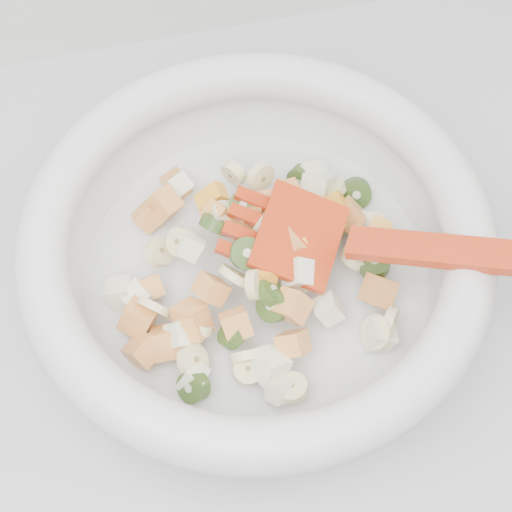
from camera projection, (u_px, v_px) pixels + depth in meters
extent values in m
cube|color=#A6A7AC|center=(393.00, 402.00, 1.06)|extent=(2.00, 0.60, 0.90)
cylinder|color=silver|center=(256.00, 279.00, 0.63)|extent=(0.29, 0.29, 0.02)
torus|color=silver|center=(256.00, 236.00, 0.58)|extent=(0.35, 0.35, 0.04)
cylinder|color=#CBB887|center=(292.00, 387.00, 0.57)|extent=(0.03, 0.03, 0.01)
cylinder|color=#CBB887|center=(180.00, 242.00, 0.61)|extent=(0.03, 0.03, 0.02)
cylinder|color=#CBB887|center=(234.00, 173.00, 0.65)|extent=(0.02, 0.03, 0.03)
cylinder|color=#CBB887|center=(247.00, 356.00, 0.57)|extent=(0.03, 0.02, 0.03)
cylinder|color=#CBB887|center=(255.00, 285.00, 0.57)|extent=(0.02, 0.03, 0.03)
cylinder|color=#CBB887|center=(354.00, 258.00, 0.61)|extent=(0.03, 0.02, 0.02)
cylinder|color=#CBB887|center=(247.00, 370.00, 0.57)|extent=(0.02, 0.02, 0.01)
cylinder|color=#CBB887|center=(356.00, 242.00, 0.62)|extent=(0.03, 0.03, 0.03)
cylinder|color=#CBB887|center=(390.00, 323.00, 0.59)|extent=(0.03, 0.03, 0.03)
cylinder|color=#CBB887|center=(159.00, 252.00, 0.62)|extent=(0.02, 0.03, 0.03)
cylinder|color=#CBB887|center=(375.00, 226.00, 0.63)|extent=(0.03, 0.03, 0.02)
cylinder|color=#CBB887|center=(331.00, 190.00, 0.65)|extent=(0.03, 0.03, 0.03)
cylinder|color=#CBB887|center=(235.00, 276.00, 0.58)|extent=(0.03, 0.03, 0.04)
cylinder|color=#CBB887|center=(193.00, 361.00, 0.57)|extent=(0.03, 0.03, 0.02)
cylinder|color=#CBB887|center=(154.00, 307.00, 0.59)|extent=(0.03, 0.03, 0.04)
cylinder|color=#CBB887|center=(377.00, 333.00, 0.59)|extent=(0.03, 0.03, 0.03)
cylinder|color=#CBB887|center=(264.00, 220.00, 0.61)|extent=(0.03, 0.03, 0.04)
cylinder|color=#CBB887|center=(224.00, 215.00, 0.62)|extent=(0.03, 0.03, 0.02)
cylinder|color=#CBB887|center=(260.00, 177.00, 0.65)|extent=(0.03, 0.02, 0.03)
cylinder|color=#CBB887|center=(198.00, 327.00, 0.58)|extent=(0.03, 0.03, 0.03)
cylinder|color=#CBB887|center=(333.00, 212.00, 0.64)|extent=(0.03, 0.02, 0.03)
cube|color=#E98F49|center=(143.00, 350.00, 0.58)|extent=(0.03, 0.03, 0.03)
cube|color=#E98F49|center=(287.00, 196.00, 0.63)|extent=(0.02, 0.02, 0.02)
cube|color=#E98F49|center=(211.00, 289.00, 0.58)|extent=(0.03, 0.03, 0.03)
cube|color=#E98F49|center=(244.00, 216.00, 0.61)|extent=(0.03, 0.03, 0.03)
cube|color=#E98F49|center=(379.00, 291.00, 0.60)|extent=(0.03, 0.03, 0.03)
cube|color=#E98F49|center=(190.00, 317.00, 0.58)|extent=(0.03, 0.03, 0.03)
cube|color=#E98F49|center=(164.00, 205.00, 0.64)|extent=(0.03, 0.03, 0.03)
cube|color=#E98F49|center=(138.00, 318.00, 0.59)|extent=(0.04, 0.03, 0.03)
cube|color=#E98F49|center=(292.00, 306.00, 0.58)|extent=(0.03, 0.03, 0.03)
cube|color=#E98F49|center=(217.00, 214.00, 0.62)|extent=(0.03, 0.03, 0.02)
cube|color=#E98F49|center=(264.00, 202.00, 0.63)|extent=(0.02, 0.03, 0.03)
cube|color=#E98F49|center=(295.00, 244.00, 0.59)|extent=(0.03, 0.02, 0.02)
cube|color=#E98F49|center=(236.00, 325.00, 0.57)|extent=(0.02, 0.03, 0.03)
cube|color=#E98F49|center=(151.00, 287.00, 0.60)|extent=(0.02, 0.03, 0.02)
cube|color=#E98F49|center=(331.00, 225.00, 0.62)|extent=(0.03, 0.03, 0.03)
cube|color=#E98F49|center=(176.00, 184.00, 0.66)|extent=(0.03, 0.03, 0.03)
cube|color=#E98F49|center=(167.00, 342.00, 0.58)|extent=(0.02, 0.03, 0.03)
cube|color=#E98F49|center=(196.00, 325.00, 0.58)|extent=(0.03, 0.03, 0.03)
cube|color=#E98F49|center=(148.00, 217.00, 0.64)|extent=(0.03, 0.03, 0.03)
cube|color=#E98F49|center=(349.00, 215.00, 0.63)|extent=(0.03, 0.03, 0.03)
cube|color=#E98F49|center=(307.00, 268.00, 0.59)|extent=(0.02, 0.02, 0.02)
cube|color=#E98F49|center=(293.00, 344.00, 0.57)|extent=(0.03, 0.03, 0.03)
cylinder|color=#4F822B|center=(216.00, 224.00, 0.61)|extent=(0.03, 0.03, 0.03)
cylinder|color=#4F822B|center=(270.00, 292.00, 0.58)|extent=(0.03, 0.03, 0.03)
cylinder|color=#4F822B|center=(246.00, 253.00, 0.58)|extent=(0.03, 0.03, 0.02)
cylinder|color=#4F822B|center=(303.00, 180.00, 0.66)|extent=(0.03, 0.03, 0.04)
cylinder|color=#4F822B|center=(374.00, 264.00, 0.61)|extent=(0.03, 0.03, 0.01)
cylinder|color=#4F822B|center=(287.00, 211.00, 0.62)|extent=(0.02, 0.04, 0.04)
cylinder|color=#4F822B|center=(193.00, 387.00, 0.57)|extent=(0.03, 0.03, 0.03)
cylinder|color=#4F822B|center=(273.00, 305.00, 0.58)|extent=(0.03, 0.03, 0.03)
cylinder|color=#4F822B|center=(232.00, 334.00, 0.58)|extent=(0.03, 0.03, 0.03)
cylinder|color=#4F822B|center=(243.00, 206.00, 0.62)|extent=(0.03, 0.03, 0.02)
cylinder|color=#4F822B|center=(356.00, 193.00, 0.66)|extent=(0.04, 0.03, 0.03)
cylinder|color=#4F822B|center=(295.00, 234.00, 0.60)|extent=(0.03, 0.02, 0.03)
cube|color=beige|center=(311.00, 178.00, 0.66)|extent=(0.03, 0.02, 0.03)
cube|color=beige|center=(192.00, 246.00, 0.60)|extent=(0.03, 0.03, 0.03)
cube|color=beige|center=(123.00, 295.00, 0.61)|extent=(0.03, 0.03, 0.03)
cube|color=beige|center=(139.00, 296.00, 0.60)|extent=(0.03, 0.03, 0.03)
cube|color=beige|center=(318.00, 185.00, 0.65)|extent=(0.04, 0.04, 0.03)
cube|color=beige|center=(293.00, 202.00, 0.64)|extent=(0.04, 0.03, 0.04)
cube|color=beige|center=(193.00, 379.00, 0.57)|extent=(0.03, 0.03, 0.03)
cube|color=beige|center=(309.00, 210.00, 0.62)|extent=(0.03, 0.03, 0.02)
cube|color=beige|center=(366.00, 222.00, 0.64)|extent=(0.03, 0.03, 0.02)
cube|color=beige|center=(270.00, 365.00, 0.57)|extent=(0.03, 0.03, 0.03)
cube|color=beige|center=(300.00, 275.00, 0.59)|extent=(0.03, 0.03, 0.03)
cube|color=beige|center=(380.00, 335.00, 0.59)|extent=(0.03, 0.02, 0.03)
cube|color=beige|center=(182.00, 334.00, 0.58)|extent=(0.03, 0.03, 0.03)
cube|color=beige|center=(179.00, 185.00, 0.65)|extent=(0.02, 0.03, 0.02)
cube|color=beige|center=(329.00, 309.00, 0.59)|extent=(0.03, 0.02, 0.03)
cube|color=beige|center=(279.00, 390.00, 0.56)|extent=(0.02, 0.02, 0.03)
cube|color=gold|center=(331.00, 207.00, 0.63)|extent=(0.03, 0.02, 0.02)
cube|color=gold|center=(298.00, 253.00, 0.59)|extent=(0.03, 0.02, 0.03)
cube|color=gold|center=(212.00, 197.00, 0.63)|extent=(0.03, 0.02, 0.03)
cube|color=gold|center=(330.00, 233.00, 0.62)|extent=(0.03, 0.03, 0.02)
cube|color=gold|center=(263.00, 270.00, 0.58)|extent=(0.02, 0.03, 0.02)
cube|color=gold|center=(378.00, 233.00, 0.63)|extent=(0.03, 0.03, 0.02)
cube|color=#AF2C0F|center=(299.00, 236.00, 0.59)|extent=(0.09, 0.09, 0.03)
cube|color=#AF2C0F|center=(254.00, 199.00, 0.61)|extent=(0.03, 0.02, 0.02)
cube|color=#AF2C0F|center=(248.00, 217.00, 0.60)|extent=(0.03, 0.02, 0.02)
cube|color=#AF2C0F|center=(242.00, 234.00, 0.60)|extent=(0.03, 0.02, 0.02)
cube|color=#AF2C0F|center=(236.00, 253.00, 0.59)|extent=(0.03, 0.02, 0.02)
cube|color=#AF2C0F|center=(506.00, 257.00, 0.54)|extent=(0.20, 0.13, 0.07)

